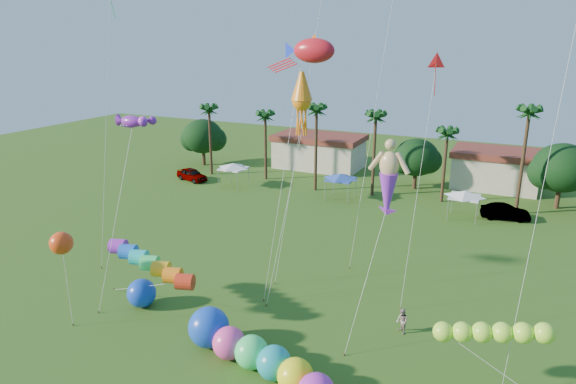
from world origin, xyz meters
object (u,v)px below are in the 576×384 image
at_px(car_a, 192,174).
at_px(caterpillar_inflatable, 261,359).
at_px(spectator_b, 402,321).
at_px(car_b, 505,212).
at_px(blue_ball, 142,293).

bearing_deg(car_a, caterpillar_inflatable, -122.69).
distance_m(spectator_b, caterpillar_inflatable, 9.82).
relative_size(car_a, car_b, 0.98).
height_order(spectator_b, blue_ball, blue_ball).
distance_m(car_b, spectator_b, 26.46).
height_order(car_b, spectator_b, spectator_b).
relative_size(car_a, caterpillar_inflatable, 0.39).
bearing_deg(car_a, spectator_b, -109.35).
xyz_separation_m(car_a, blue_ball, (16.45, -28.99, 0.21)).
bearing_deg(blue_ball, car_a, 119.58).
bearing_deg(caterpillar_inflatable, spectator_b, 68.88).
height_order(car_a, car_b, car_a).
bearing_deg(spectator_b, car_a, -165.58).
distance_m(car_b, blue_ball, 37.65).
xyz_separation_m(car_a, car_b, (38.55, 1.49, -0.01)).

